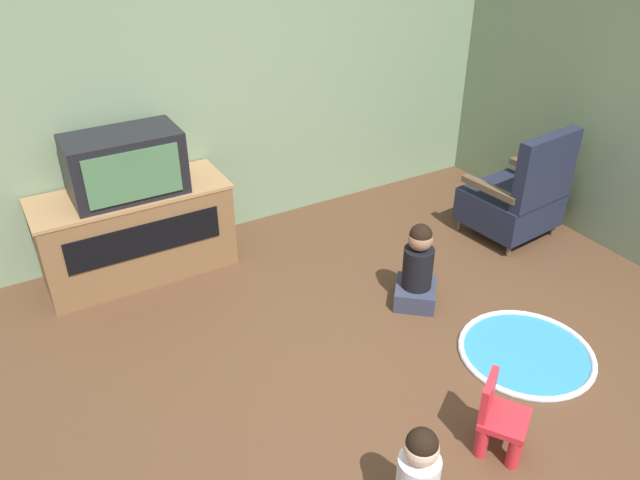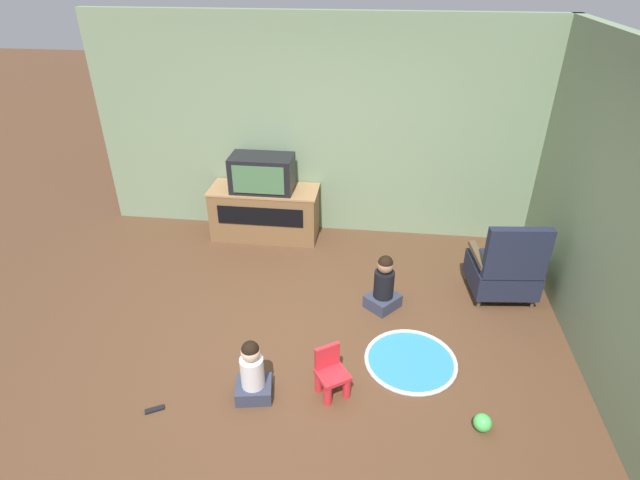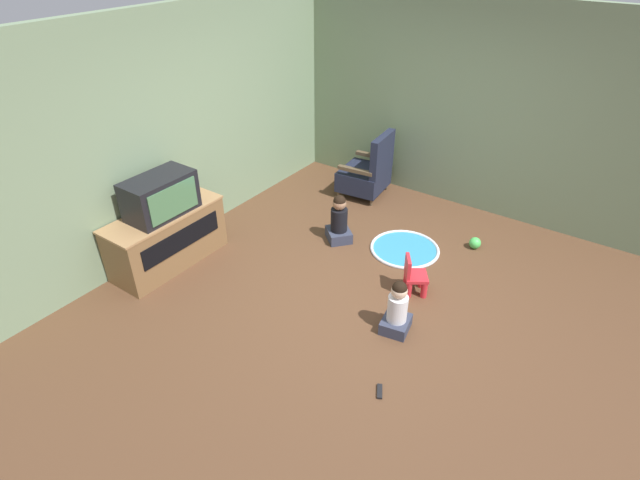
{
  "view_description": "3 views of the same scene",
  "coord_description": "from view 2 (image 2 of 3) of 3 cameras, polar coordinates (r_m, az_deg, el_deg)",
  "views": [
    {
      "loc": [
        -1.67,
        -1.9,
        2.6
      ],
      "look_at": [
        -0.18,
        0.66,
        0.82
      ],
      "focal_mm": 35.0,
      "sensor_mm": 36.0,
      "label": 1
    },
    {
      "loc": [
        0.52,
        -3.4,
        3.2
      ],
      "look_at": [
        0.01,
        0.64,
        0.83
      ],
      "focal_mm": 28.0,
      "sensor_mm": 36.0,
      "label": 2
    },
    {
      "loc": [
        -3.75,
        -2.02,
        3.36
      ],
      "look_at": [
        -0.27,
        0.42,
        0.61
      ],
      "focal_mm": 28.0,
      "sensor_mm": 36.0,
      "label": 3
    }
  ],
  "objects": [
    {
      "name": "play_mat",
      "position": [
        4.68,
        10.32,
        -13.41
      ],
      "size": [
        0.84,
        0.84,
        0.04
      ],
      "color": "teal",
      "rests_on": "ground_plane"
    },
    {
      "name": "wall_back",
      "position": [
        6.2,
        -0.29,
        12.55
      ],
      "size": [
        5.52,
        0.12,
        2.65
      ],
      "color": "gray",
      "rests_on": "ground_plane"
    },
    {
      "name": "black_armchair",
      "position": [
        5.52,
        20.37,
        -3.19
      ],
      "size": [
        0.71,
        0.68,
        0.93
      ],
      "rotation": [
        0.0,
        0.0,
        3.25
      ],
      "color": "brown",
      "rests_on": "ground_plane"
    },
    {
      "name": "yellow_kid_chair",
      "position": [
        4.24,
        1.31,
        -15.19
      ],
      "size": [
        0.33,
        0.33,
        0.43
      ],
      "rotation": [
        0.0,
        0.0,
        0.59
      ],
      "color": "red",
      "rests_on": "ground_plane"
    },
    {
      "name": "tv_cabinet",
      "position": [
        6.37,
        -6.29,
        3.25
      ],
      "size": [
        1.35,
        0.54,
        0.65
      ],
      "color": "brown",
      "rests_on": "ground_plane"
    },
    {
      "name": "child_watching_center",
      "position": [
        4.2,
        -7.73,
        -14.87
      ],
      "size": [
        0.33,
        0.3,
        0.57
      ],
      "rotation": [
        0.0,
        0.0,
        0.18
      ],
      "color": "#33384C",
      "rests_on": "ground_plane"
    },
    {
      "name": "toy_ball",
      "position": [
        4.25,
        18.08,
        -19.22
      ],
      "size": [
        0.14,
        0.14,
        0.14
      ],
      "color": "#4CCC59",
      "rests_on": "ground_plane"
    },
    {
      "name": "ground_plane",
      "position": [
        4.7,
        -1.18,
        -12.79
      ],
      "size": [
        30.0,
        30.0,
        0.0
      ],
      "primitive_type": "plane",
      "color": "brown"
    },
    {
      "name": "child_watching_left",
      "position": [
        5.11,
        7.3,
        -5.18
      ],
      "size": [
        0.41,
        0.41,
        0.61
      ],
      "rotation": [
        0.0,
        0.0,
        0.86
      ],
      "color": "#33384C",
      "rests_on": "ground_plane"
    },
    {
      "name": "television",
      "position": [
        6.12,
        -6.63,
        7.57
      ],
      "size": [
        0.75,
        0.43,
        0.44
      ],
      "color": "black",
      "rests_on": "tv_cabinet"
    },
    {
      "name": "remote_control",
      "position": [
        4.43,
        -18.39,
        -17.9
      ],
      "size": [
        0.15,
        0.11,
        0.02
      ],
      "rotation": [
        0.0,
        0.0,
        0.5
      ],
      "color": "black",
      "rests_on": "ground_plane"
    }
  ]
}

